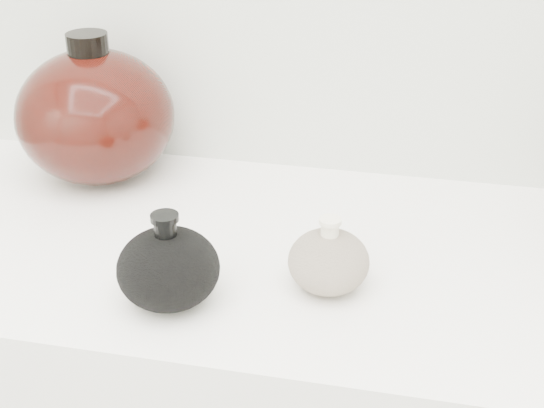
# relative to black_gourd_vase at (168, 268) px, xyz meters

# --- Properties ---
(black_gourd_vase) EXTENTS (0.15, 0.15, 0.12)m
(black_gourd_vase) POSITION_rel_black_gourd_vase_xyz_m (0.00, 0.00, 0.00)
(black_gourd_vase) COLOR black
(black_gourd_vase) RESTS_ON display_counter
(cream_gourd_vase) EXTENTS (0.12, 0.12, 0.10)m
(cream_gourd_vase) POSITION_rel_black_gourd_vase_xyz_m (0.17, 0.07, -0.01)
(cream_gourd_vase) COLOR beige
(cream_gourd_vase) RESTS_ON display_counter
(left_round_pot) EXTENTS (0.27, 0.27, 0.23)m
(left_round_pot) POSITION_rel_black_gourd_vase_xyz_m (-0.21, 0.30, 0.05)
(left_round_pot) COLOR black
(left_round_pot) RESTS_ON display_counter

